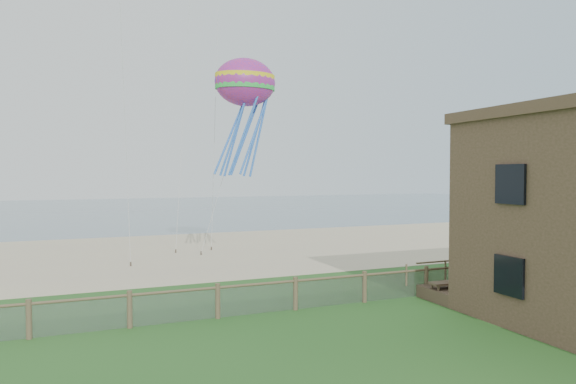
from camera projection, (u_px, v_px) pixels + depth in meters
ground at (383, 364)px, 13.80m from camera, size 160.00×160.00×0.00m
sand_beach at (201, 251)px, 34.13m from camera, size 72.00×20.00×0.02m
ocean at (134, 209)px, 74.79m from camera, size 160.00×68.00×0.02m
chainlink_fence at (295, 295)px, 19.32m from camera, size 36.20×0.20×1.25m
motel_deck at (566, 281)px, 23.35m from camera, size 15.00×2.00×0.50m
picnic_table at (448, 292)px, 20.80m from camera, size 1.59×1.23×0.65m
octopus_kite at (245, 115)px, 30.11m from camera, size 4.15×3.42×7.41m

